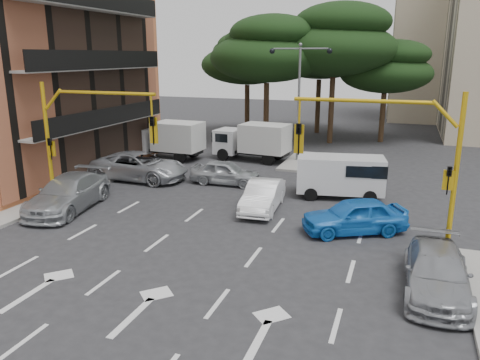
# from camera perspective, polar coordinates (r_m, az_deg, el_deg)

# --- Properties ---
(ground) EXTENTS (120.00, 120.00, 0.00)m
(ground) POSITION_cam_1_polar(r_m,az_deg,el_deg) (18.00, -4.48, -8.47)
(ground) COLOR #28282B
(ground) RESTS_ON ground
(median_strip) EXTENTS (1.40, 6.00, 0.15)m
(median_strip) POSITION_cam_1_polar(r_m,az_deg,el_deg) (32.57, 6.94, 2.34)
(median_strip) COLOR gray
(median_strip) RESTS_ON ground
(apartment_beige_far) EXTENTS (16.20, 12.15, 16.70)m
(apartment_beige_far) POSITION_cam_1_polar(r_m,az_deg,el_deg) (59.39, 26.31, 14.69)
(apartment_beige_far) COLOR #C3AC92
(apartment_beige_far) RESTS_ON ground
(pine_left_near) EXTENTS (9.15, 9.15, 10.23)m
(pine_left_near) POSITION_cam_1_polar(r_m,az_deg,el_deg) (38.54, 3.39, 15.66)
(pine_left_near) COLOR #382616
(pine_left_near) RESTS_ON ground
(pine_center) EXTENTS (9.98, 9.98, 11.16)m
(pine_center) POSITION_cam_1_polar(r_m,az_deg,el_deg) (39.44, 11.54, 16.39)
(pine_center) COLOR #382616
(pine_center) RESTS_ON ground
(pine_left_far) EXTENTS (8.32, 8.32, 9.30)m
(pine_left_far) POSITION_cam_1_polar(r_m,az_deg,el_deg) (43.25, 0.95, 14.69)
(pine_left_far) COLOR #382616
(pine_left_far) RESTS_ON ground
(pine_right) EXTENTS (7.49, 7.49, 8.37)m
(pine_right) POSITION_cam_1_polar(r_m,az_deg,el_deg) (41.06, 17.47, 13.04)
(pine_right) COLOR #382616
(pine_right) RESTS_ON ground
(pine_back) EXTENTS (9.15, 9.15, 10.23)m
(pine_back) POSITION_cam_1_polar(r_m,az_deg,el_deg) (44.69, 9.82, 15.38)
(pine_back) COLOR #382616
(pine_back) RESTS_ON ground
(signal_mast_right) EXTENTS (5.79, 0.37, 6.00)m
(signal_mast_right) POSITION_cam_1_polar(r_m,az_deg,el_deg) (17.36, 19.16, 3.30)
(signal_mast_right) COLOR gold
(signal_mast_right) RESTS_ON ground
(signal_mast_left) EXTENTS (5.79, 0.37, 6.00)m
(signal_mast_left) POSITION_cam_1_polar(r_m,az_deg,el_deg) (22.04, -19.01, 5.66)
(signal_mast_left) COLOR gold
(signal_mast_left) RESTS_ON ground
(street_lamp_center) EXTENTS (4.16, 0.36, 7.77)m
(street_lamp_center) POSITION_cam_1_polar(r_m,az_deg,el_deg) (31.83, 7.24, 11.78)
(street_lamp_center) COLOR slate
(street_lamp_center) RESTS_ON median_strip
(car_white_hatch) EXTENTS (1.76, 4.27, 1.38)m
(car_white_hatch) POSITION_cam_1_polar(r_m,az_deg,el_deg) (22.22, 2.81, -1.94)
(car_white_hatch) COLOR white
(car_white_hatch) RESTS_ON ground
(car_blue_compact) EXTENTS (4.60, 3.54, 1.46)m
(car_blue_compact) POSITION_cam_1_polar(r_m,az_deg,el_deg) (19.91, 13.76, -4.27)
(car_blue_compact) COLOR blue
(car_blue_compact) RESTS_ON ground
(car_silver_wagon) EXTENTS (3.09, 5.81, 1.60)m
(car_silver_wagon) POSITION_cam_1_polar(r_m,az_deg,el_deg) (23.67, -20.21, -1.52)
(car_silver_wagon) COLOR #A0A3A7
(car_silver_wagon) RESTS_ON ground
(car_silver_cross_a) EXTENTS (5.88, 2.81, 1.62)m
(car_silver_cross_a) POSITION_cam_1_polar(r_m,az_deg,el_deg) (28.21, -12.17, 1.67)
(car_silver_cross_a) COLOR #ACAFB4
(car_silver_cross_a) RESTS_ON ground
(car_silver_cross_b) EXTENTS (4.05, 1.71, 1.37)m
(car_silver_cross_b) POSITION_cam_1_polar(r_m,az_deg,el_deg) (26.62, -1.76, 0.93)
(car_silver_cross_b) COLOR #AAAEB2
(car_silver_cross_b) RESTS_ON ground
(car_silver_parked) EXTENTS (1.94, 4.68, 1.35)m
(car_silver_parked) POSITION_cam_1_polar(r_m,az_deg,el_deg) (15.90, 22.86, -10.32)
(car_silver_parked) COLOR #95979D
(car_silver_parked) RESTS_ON ground
(van_white) EXTENTS (4.63, 2.69, 2.18)m
(van_white) POSITION_cam_1_polar(r_m,az_deg,el_deg) (24.64, 12.12, 0.41)
(van_white) COLOR silver
(van_white) RESTS_ON ground
(box_truck_a) EXTENTS (5.48, 2.48, 2.65)m
(box_truck_a) POSITION_cam_1_polar(r_m,az_deg,el_deg) (33.58, -8.98, 4.83)
(box_truck_a) COLOR silver
(box_truck_a) RESTS_ON ground
(box_truck_b) EXTENTS (5.48, 2.75, 2.60)m
(box_truck_b) POSITION_cam_1_polar(r_m,az_deg,el_deg) (32.64, 1.51, 4.67)
(box_truck_b) COLOR silver
(box_truck_b) RESTS_ON ground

